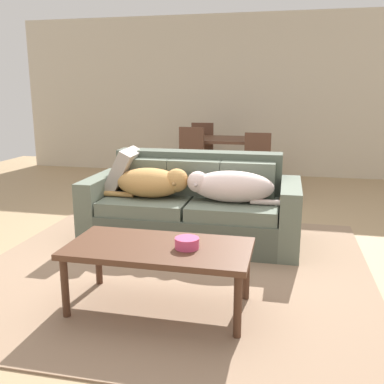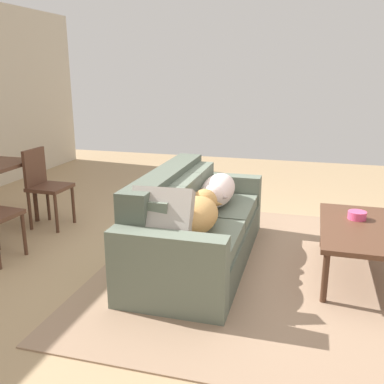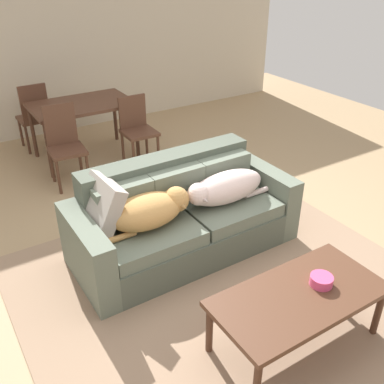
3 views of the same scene
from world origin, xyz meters
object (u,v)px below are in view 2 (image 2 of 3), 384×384
Objects in this scene: dining_chair_near_right at (45,183)px; dog_on_right_cushion at (218,191)px; couch at (194,227)px; throw_pillow_by_left_arm at (161,219)px; coffee_table at (357,231)px; bowl_on_coffee_table at (357,215)px; dog_on_left_cushion at (196,214)px.

dog_on_right_cushion is at bearing -91.58° from dining_chair_near_right.
couch is 1.94m from dining_chair_near_right.
dining_chair_near_right is at bearing 86.88° from dog_on_right_cushion.
coffee_table is at bearing -60.68° from throw_pillow_by_left_arm.
coffee_table is 7.63× the size of bowl_on_coffee_table.
dog_on_left_cushion is at bearing 116.17° from bowl_on_coffee_table.
bowl_on_coffee_table is (0.19, -0.00, 0.08)m from coffee_table.
bowl_on_coffee_table is at bearing -1.20° from coffee_table.
bowl_on_coffee_table is at bearing -92.16° from dining_chair_near_right.
dog_on_left_cushion reaches higher than coffee_table.
throw_pillow_by_left_arm is 0.38× the size of coffee_table.
dining_chair_near_right reaches higher than dog_on_left_cushion.
dog_on_left_cushion is (-0.36, -0.12, 0.26)m from couch.
couch is at bearing 158.79° from dog_on_right_cushion.
dog_on_right_cushion is 2.02m from dining_chair_near_right.
dining_chair_near_right is (0.38, 3.29, 0.10)m from coffee_table.
couch is 0.46m from dog_on_left_cushion.
bowl_on_coffee_table is at bearing -55.36° from throw_pillow_by_left_arm.
bowl_on_coffee_table is (1.02, -1.47, -0.17)m from throw_pillow_by_left_arm.
throw_pillow_by_left_arm reaches higher than dog_on_right_cushion.
dog_on_left_cushion is 2.16m from dining_chair_near_right.
couch is at bearing -102.86° from dining_chair_near_right.
throw_pillow_by_left_arm is at bearing 124.64° from bowl_on_coffee_table.
bowl_on_coffee_table is (0.64, -1.30, -0.10)m from dog_on_left_cushion.
bowl_on_coffee_table is at bearing -79.40° from couch.
dog_on_right_cushion is 1.13m from throw_pillow_by_left_arm.
throw_pillow_by_left_arm is at bearing 176.00° from couch.
dining_chair_near_right is at bearing 56.54° from throw_pillow_by_left_arm.
throw_pillow_by_left_arm is at bearing 155.51° from dog_on_left_cushion.
dining_chair_near_right is (1.21, 1.83, -0.15)m from throw_pillow_by_left_arm.
couch is 0.48m from dog_on_right_cushion.
throw_pillow_by_left_arm is (-1.11, 0.19, 0.06)m from dog_on_right_cushion.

